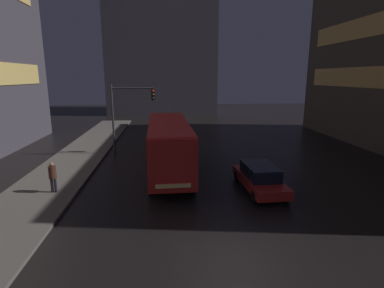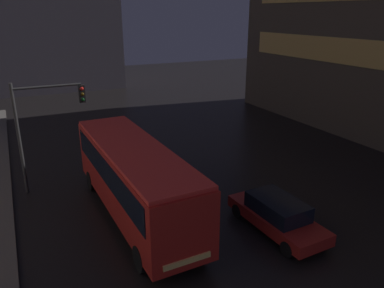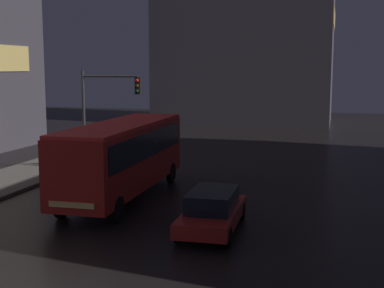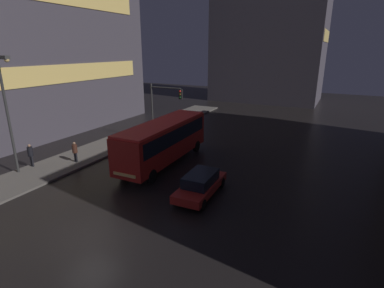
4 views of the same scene
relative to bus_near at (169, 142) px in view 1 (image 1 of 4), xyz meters
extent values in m
plane|color=black|center=(1.96, -10.21, -2.09)|extent=(120.00, 120.00, 0.00)
cube|color=#56514C|center=(-7.04, -0.21, -2.01)|extent=(4.00, 48.00, 0.15)
cube|color=#423D47|center=(-0.54, 35.95, 12.90)|extent=(18.00, 12.00, 29.98)
cube|color=#EAC66B|center=(8.41, 35.95, 8.71)|extent=(0.24, 10.20, 1.80)
cube|color=#AD1E19|center=(0.00, 0.00, -0.20)|extent=(2.77, 10.25, 2.68)
cube|color=black|center=(0.00, 0.00, 0.39)|extent=(2.81, 9.44, 1.10)
cube|color=red|center=(0.00, 0.00, 1.22)|extent=(2.72, 10.04, 0.16)
cube|color=#F4CC72|center=(0.13, -5.11, -1.14)|extent=(1.76, 0.14, 0.20)
cylinder|color=black|center=(1.25, -3.66, -1.59)|extent=(0.28, 1.01, 1.00)
cylinder|color=black|center=(-1.06, -3.72, -1.59)|extent=(0.28, 1.01, 1.00)
cylinder|color=black|center=(1.06, 3.72, -1.59)|extent=(0.28, 1.01, 1.00)
cylinder|color=black|center=(-1.25, 3.67, -1.59)|extent=(0.28, 1.01, 1.00)
cube|color=maroon|center=(4.98, -3.71, -1.54)|extent=(2.00, 4.75, 0.50)
cube|color=black|center=(4.98, -3.71, -0.95)|extent=(1.65, 2.63, 0.67)
cylinder|color=black|center=(5.88, -5.33, -1.77)|extent=(0.22, 0.65, 0.64)
cylinder|color=black|center=(4.20, -5.39, -1.77)|extent=(0.22, 0.65, 0.64)
cylinder|color=black|center=(5.76, -2.04, -1.77)|extent=(0.22, 0.65, 0.64)
cylinder|color=black|center=(4.09, -2.10, -1.77)|extent=(0.22, 0.65, 0.64)
cylinder|color=black|center=(-6.33, -3.34, -1.54)|extent=(0.14, 0.14, 0.79)
cylinder|color=black|center=(-6.15, -3.34, -1.54)|extent=(0.14, 0.14, 0.79)
cylinder|color=#422319|center=(-6.24, -3.34, -0.82)|extent=(0.51, 0.51, 0.66)
sphere|color=#8C664C|center=(-6.24, -3.34, -0.38)|extent=(0.22, 0.22, 0.22)
cylinder|color=#2D2D2D|center=(-4.31, 4.82, 0.74)|extent=(0.16, 0.16, 5.66)
cylinder|color=#2D2D2D|center=(-2.70, 4.82, 3.28)|extent=(3.21, 0.12, 0.12)
cube|color=black|center=(-1.09, 4.82, 2.78)|extent=(0.30, 0.24, 0.90)
sphere|color=red|center=(-1.09, 4.68, 3.06)|extent=(0.18, 0.18, 0.18)
sphere|color=#3B2B07|center=(-1.09, 4.68, 2.78)|extent=(0.18, 0.18, 0.18)
sphere|color=black|center=(-1.09, 4.68, 2.50)|extent=(0.18, 0.18, 0.18)
camera|label=1|loc=(-0.22, -19.13, 4.15)|focal=28.00mm
camera|label=2|loc=(-4.33, -14.58, 6.70)|focal=35.00mm
camera|label=3|loc=(9.20, -21.92, 3.73)|focal=50.00mm
camera|label=4|loc=(12.21, -19.19, 6.70)|focal=28.00mm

